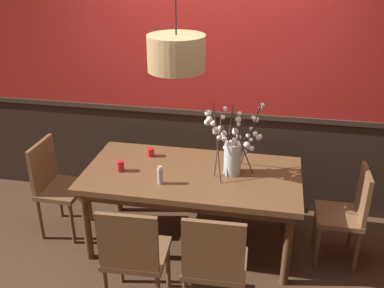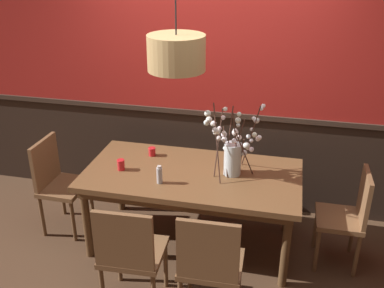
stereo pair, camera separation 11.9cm
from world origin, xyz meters
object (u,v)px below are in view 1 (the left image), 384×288
Objects in this scene: dining_table at (192,181)px; condiment_bottle at (160,175)px; chair_far_side_right at (230,154)px; candle_holder_nearer_center at (120,166)px; chair_near_side_left at (134,253)px; candle_holder_nearer_edge at (151,152)px; chair_head_east_end at (348,211)px; chair_head_west_end at (55,182)px; pendant_lamp at (176,53)px; vase_with_blossoms at (233,151)px; chair_far_side_left at (182,150)px; chair_near_side_right at (214,262)px.

condiment_bottle reaches higher than dining_table.
candle_holder_nearer_center is (-0.88, -0.96, 0.27)m from chair_far_side_right.
chair_near_side_left is 1.18m from candle_holder_nearer_edge.
chair_head_east_end reaches higher than candle_holder_nearer_edge.
chair_head_west_end is 11.49× the size of candle_holder_nearer_edge.
candle_holder_nearer_edge is 0.08× the size of pendant_lamp.
candle_holder_nearer_edge is at bearing 114.41° from condiment_bottle.
condiment_bottle reaches higher than candle_holder_nearer_edge.
chair_near_side_left is 11.64× the size of candle_holder_nearer_edge.
chair_head_east_end is 2.68m from chair_head_west_end.
vase_with_blossoms reaches higher than candle_holder_nearer_center.
vase_with_blossoms is at bearing 26.68° from condiment_bottle.
dining_table is 2.92× the size of vase_with_blossoms.
condiment_bottle is (-0.22, -0.24, 0.16)m from dining_table.
vase_with_blossoms reaches higher than condiment_bottle.
chair_far_side_left is at bearing 175.47° from chair_far_side_right.
dining_table is 23.52× the size of candle_holder_nearer_edge.
chair_head_east_end is at bearing -28.62° from chair_far_side_left.
candle_holder_nearer_center is (-1.98, -0.11, 0.29)m from chair_head_east_end.
pendant_lamp is (0.11, 0.21, 0.99)m from condiment_bottle.
chair_far_side_right is at bearing 92.74° from chair_near_side_right.
chair_near_side_right is 1.28m from candle_holder_nearer_center.
chair_near_side_right is at bearing -138.18° from chair_head_east_end.
chair_far_side_right is at bearing 73.92° from dining_table.
dining_table is 0.96m from chair_near_side_right.
dining_table is 1.33m from chair_head_west_end.
candle_holder_nearer_center is at bearing -173.53° from pendant_lamp.
chair_near_side_right is at bearing -27.64° from chair_head_west_end.
chair_head_east_end is at bearing -7.19° from candle_holder_nearer_edge.
chair_near_side_left is 0.98× the size of chair_near_side_right.
chair_head_west_end is at bearing 168.92° from condiment_bottle.
chair_far_side_left is at bearing 126.00° from vase_with_blossoms.
chair_head_east_end is at bearing -1.55° from vase_with_blossoms.
chair_far_side_right is (0.51, 1.77, 0.00)m from chair_near_side_left.
pendant_lamp reaches higher than candle_holder_nearer_edge.
candle_holder_nearer_center is 0.10× the size of pendant_lamp.
vase_with_blossoms is (0.63, -0.87, 0.46)m from chair_far_side_left.
chair_far_side_left is at bearing 92.99° from condiment_bottle.
pendant_lamp is (0.15, 0.86, 1.28)m from chair_near_side_left.
chair_near_side_right is (-1.02, -0.91, 0.03)m from chair_head_east_end.
dining_table is at bearing -106.08° from chair_far_side_right.
condiment_bottle is (0.04, 0.65, 0.30)m from chair_near_side_left.
chair_near_side_right is (0.62, -1.81, 0.02)m from chair_far_side_left.
chair_far_side_right reaches higher than chair_head_west_end.
chair_near_side_left is at bearing -39.31° from chair_head_west_end.
chair_far_side_left is 1.10m from candle_holder_nearer_center.
dining_table is at bearing 47.02° from condiment_bottle.
chair_near_side_right is (0.60, -0.00, 0.01)m from chair_near_side_left.
dining_table is 0.97m from chair_far_side_left.
chair_near_side_left is 1.44× the size of vase_with_blossoms.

